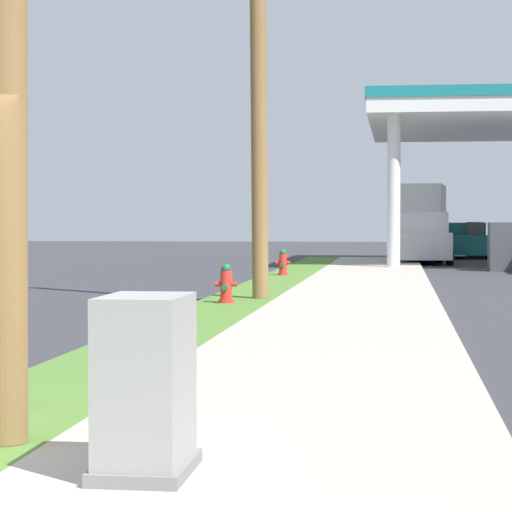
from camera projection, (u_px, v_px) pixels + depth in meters
sidewalk_slab at (262, 489)px, 6.48m from camera, size 3.20×80.00×0.12m
fire_hydrant_second at (226, 285)px, 20.40m from camera, size 0.42×0.38×0.74m
fire_hydrant_third at (283, 264)px, 30.83m from camera, size 0.42×0.37×0.74m
utility_pole_midground at (258, 48)px, 21.46m from camera, size 1.31×0.73×9.67m
utility_cabinet at (145, 392)px, 6.59m from camera, size 0.55×0.81×1.08m
car_teal_by_near_pump at (467, 242)px, 48.83m from camera, size 2.22×4.62×1.57m
truck_tan_at_forecourt at (420, 225)px, 45.06m from camera, size 2.68×6.56×3.11m
truck_white_on_apron at (419, 240)px, 42.43m from camera, size 2.48×5.53×1.97m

